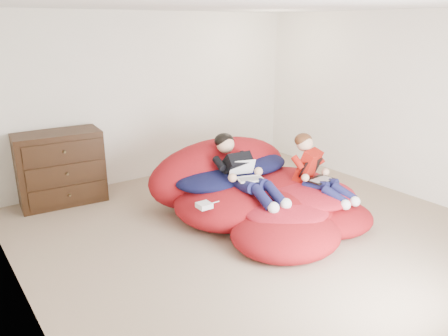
% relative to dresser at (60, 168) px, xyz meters
% --- Properties ---
extents(room_shell, '(5.10, 5.10, 2.77)m').
position_rel_dresser_xyz_m(room_shell, '(1.56, -2.21, -0.27)').
color(room_shell, gray).
rests_on(room_shell, ground).
extents(dresser, '(1.13, 0.66, 0.98)m').
position_rel_dresser_xyz_m(dresser, '(0.00, 0.00, 0.00)').
color(dresser, black).
rests_on(dresser, ground).
extents(beanbag_pile, '(2.36, 2.51, 0.94)m').
position_rel_dresser_xyz_m(beanbag_pile, '(1.88, -1.84, -0.22)').
color(beanbag_pile, '#A51219').
rests_on(beanbag_pile, ground).
extents(cream_pillow, '(0.41, 0.26, 0.26)m').
position_rel_dresser_xyz_m(cream_pillow, '(1.47, -1.16, 0.13)').
color(cream_pillow, white).
rests_on(cream_pillow, beanbag_pile).
extents(older_boy, '(0.37, 1.23, 0.68)m').
position_rel_dresser_xyz_m(older_boy, '(1.62, -1.84, 0.18)').
color(older_boy, black).
rests_on(older_boy, beanbag_pile).
extents(younger_boy, '(0.39, 0.96, 0.72)m').
position_rel_dresser_xyz_m(younger_boy, '(2.41, -2.30, 0.15)').
color(younger_boy, '#B41A0F').
rests_on(younger_boy, beanbag_pile).
extents(laptop_white, '(0.35, 0.40, 0.21)m').
position_rel_dresser_xyz_m(laptop_white, '(1.62, -1.95, 0.14)').
color(laptop_white, white).
rests_on(laptop_white, older_boy).
extents(laptop_black, '(0.34, 0.36, 0.22)m').
position_rel_dresser_xyz_m(laptop_black, '(2.41, -2.32, 0.07)').
color(laptop_black, black).
rests_on(laptop_black, younger_boy).
extents(power_adapter, '(0.15, 0.15, 0.06)m').
position_rel_dresser_xyz_m(power_adapter, '(0.95, -2.05, -0.07)').
color(power_adapter, white).
rests_on(power_adapter, beanbag_pile).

